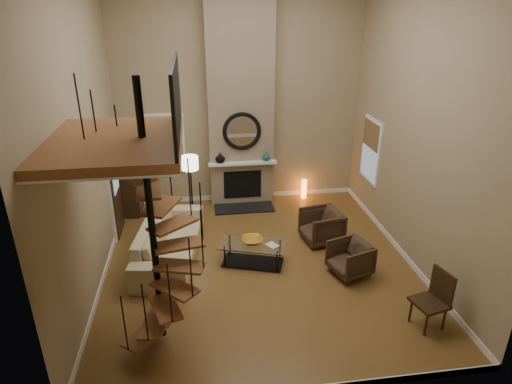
{
  "coord_description": "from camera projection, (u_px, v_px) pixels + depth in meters",
  "views": [
    {
      "loc": [
        -1.11,
        -7.45,
        4.86
      ],
      "look_at": [
        0.0,
        0.4,
        1.4
      ],
      "focal_mm": 30.88,
      "sensor_mm": 36.0,
      "label": 1
    }
  ],
  "objects": [
    {
      "name": "ground",
      "position": [
        259.0,
        264.0,
        8.85
      ],
      "size": [
        6.0,
        6.5,
        0.01
      ],
      "primitive_type": "cube",
      "color": "olive",
      "rests_on": "ground"
    },
    {
      "name": "back_wall",
      "position": [
        240.0,
        95.0,
        10.7
      ],
      "size": [
        6.0,
        0.02,
        5.5
      ],
      "primitive_type": "cube",
      "color": "tan",
      "rests_on": "ground"
    },
    {
      "name": "front_wall",
      "position": [
        303.0,
        211.0,
        4.8
      ],
      "size": [
        6.0,
        0.02,
        5.5
      ],
      "primitive_type": "cube",
      "color": "tan",
      "rests_on": "ground"
    },
    {
      "name": "left_wall",
      "position": [
        82.0,
        138.0,
        7.36
      ],
      "size": [
        0.02,
        6.5,
        5.5
      ],
      "primitive_type": "cube",
      "color": "tan",
      "rests_on": "ground"
    },
    {
      "name": "right_wall",
      "position": [
        419.0,
        125.0,
        8.13
      ],
      "size": [
        0.02,
        6.5,
        5.5
      ],
      "primitive_type": "cube",
      "color": "tan",
      "rests_on": "ground"
    },
    {
      "name": "baseboard_back",
      "position": [
        241.0,
        196.0,
        11.76
      ],
      "size": [
        6.0,
        0.02,
        0.12
      ],
      "primitive_type": "cube",
      "color": "white",
      "rests_on": "ground"
    },
    {
      "name": "baseboard_left",
      "position": [
        105.0,
        273.0,
        8.44
      ],
      "size": [
        0.02,
        6.5,
        0.12
      ],
      "primitive_type": "cube",
      "color": "white",
      "rests_on": "ground"
    },
    {
      "name": "baseboard_right",
      "position": [
        400.0,
        250.0,
        9.21
      ],
      "size": [
        0.02,
        6.5,
        0.12
      ],
      "primitive_type": "cube",
      "color": "white",
      "rests_on": "ground"
    },
    {
      "name": "chimney_breast",
      "position": [
        240.0,
        96.0,
        10.52
      ],
      "size": [
        1.6,
        0.38,
        5.5
      ],
      "primitive_type": "cube",
      "color": "#8A7759",
      "rests_on": "ground"
    },
    {
      "name": "hearth",
      "position": [
        244.0,
        208.0,
        11.17
      ],
      "size": [
        1.5,
        0.6,
        0.04
      ],
      "primitive_type": "cube",
      "color": "black",
      "rests_on": "ground"
    },
    {
      "name": "firebox",
      "position": [
        243.0,
        184.0,
        11.22
      ],
      "size": [
        0.95,
        0.02,
        0.72
      ],
      "primitive_type": "cube",
      "color": "black",
      "rests_on": "chimney_breast"
    },
    {
      "name": "mantel",
      "position": [
        243.0,
        163.0,
        10.91
      ],
      "size": [
        1.7,
        0.18,
        0.06
      ],
      "primitive_type": "cube",
      "color": "white",
      "rests_on": "chimney_breast"
    },
    {
      "name": "mirror_frame",
      "position": [
        242.0,
        131.0,
        10.65
      ],
      "size": [
        0.94,
        0.1,
        0.94
      ],
      "primitive_type": "torus",
      "rotation": [
        1.57,
        0.0,
        0.0
      ],
      "color": "black",
      "rests_on": "chimney_breast"
    },
    {
      "name": "mirror_disc",
      "position": [
        242.0,
        131.0,
        10.65
      ],
      "size": [
        0.8,
        0.01,
        0.8
      ],
      "primitive_type": "cylinder",
      "rotation": [
        1.57,
        0.0,
        0.0
      ],
      "color": "white",
      "rests_on": "chimney_breast"
    },
    {
      "name": "vase_left",
      "position": [
        220.0,
        158.0,
        10.81
      ],
      "size": [
        0.24,
        0.24,
        0.25
      ],
      "primitive_type": "imported",
      "color": "black",
      "rests_on": "mantel"
    },
    {
      "name": "vase_right",
      "position": [
        266.0,
        157.0,
        10.97
      ],
      "size": [
        0.2,
        0.2,
        0.21
      ],
      "primitive_type": "imported",
      "color": "#16494F",
      "rests_on": "mantel"
    },
    {
      "name": "window_back",
      "position": [
        164.0,
        143.0,
        10.88
      ],
      "size": [
        1.02,
        0.06,
        1.52
      ],
      "color": "white",
      "rests_on": "back_wall"
    },
    {
      "name": "window_right",
      "position": [
        371.0,
        149.0,
        10.39
      ],
      "size": [
        0.06,
        1.02,
        1.52
      ],
      "color": "white",
      "rests_on": "right_wall"
    },
    {
      "name": "entry_door",
      "position": [
        114.0,
        189.0,
        9.68
      ],
      "size": [
        0.1,
        1.05,
        2.16
      ],
      "color": "white",
      "rests_on": "ground"
    },
    {
      "name": "loft",
      "position": [
        123.0,
        138.0,
        5.66
      ],
      "size": [
        1.7,
        2.2,
        1.09
      ],
      "color": "brown",
      "rests_on": "left_wall"
    },
    {
      "name": "spiral_stair",
      "position": [
        154.0,
        235.0,
        6.28
      ],
      "size": [
        1.47,
        1.47,
        4.06
      ],
      "color": "black",
      "rests_on": "ground"
    },
    {
      "name": "hutch",
      "position": [
        130.0,
        176.0,
        10.66
      ],
      "size": [
        0.4,
        0.84,
        1.88
      ],
      "primitive_type": "cube",
      "color": "#322010",
      "rests_on": "ground"
    },
    {
      "name": "sofa",
      "position": [
        169.0,
        239.0,
        8.95
      ],
      "size": [
        1.44,
        2.83,
        0.79
      ],
      "primitive_type": "imported",
      "rotation": [
        0.0,
        0.0,
        1.43
      ],
      "color": "#C7B98A",
      "rests_on": "ground"
    },
    {
      "name": "armchair_near",
      "position": [
        325.0,
        226.0,
        9.58
      ],
      "size": [
        0.93,
        0.91,
        0.74
      ],
      "primitive_type": "imported",
      "rotation": [
        0.0,
        0.0,
        -1.4
      ],
      "color": "#402C1D",
      "rests_on": "ground"
    },
    {
      "name": "armchair_far",
      "position": [
        353.0,
        258.0,
        8.39
      ],
      "size": [
        0.88,
        0.87,
        0.64
      ],
      "primitive_type": "imported",
      "rotation": [
        0.0,
        0.0,
        -1.26
      ],
      "color": "#402C1D",
      "rests_on": "ground"
    },
    {
      "name": "coffee_table",
      "position": [
        253.0,
        251.0,
        8.75
      ],
      "size": [
        1.44,
        1.03,
        0.48
      ],
      "color": "silver",
      "rests_on": "ground"
    },
    {
      "name": "bowl",
      "position": [
        252.0,
        240.0,
        8.71
      ],
      "size": [
        0.42,
        0.42,
        0.1
      ],
      "primitive_type": "imported",
      "color": "gold",
      "rests_on": "coffee_table"
    },
    {
      "name": "book",
      "position": [
        271.0,
        246.0,
        8.58
      ],
      "size": [
        0.28,
        0.3,
        0.02
      ],
      "primitive_type": "imported",
      "rotation": [
        0.0,
        0.0,
        0.56
      ],
      "color": "gray",
      "rests_on": "coffee_table"
    },
    {
      "name": "floor_lamp",
      "position": [
        190.0,
        169.0,
        9.81
      ],
      "size": [
        0.38,
        0.38,
        1.7
      ],
      "color": "black",
      "rests_on": "ground"
    },
    {
      "name": "accent_lamp",
      "position": [
        304.0,
        189.0,
        11.71
      ],
      "size": [
        0.14,
        0.14,
        0.5
      ],
      "primitive_type": "cylinder",
      "color": "orange",
      "rests_on": "ground"
    },
    {
      "name": "side_chair",
      "position": [
        435.0,
        297.0,
        6.99
      ],
      "size": [
        0.59,
        0.59,
        1.01
      ],
      "color": "#322010",
      "rests_on": "ground"
    }
  ]
}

